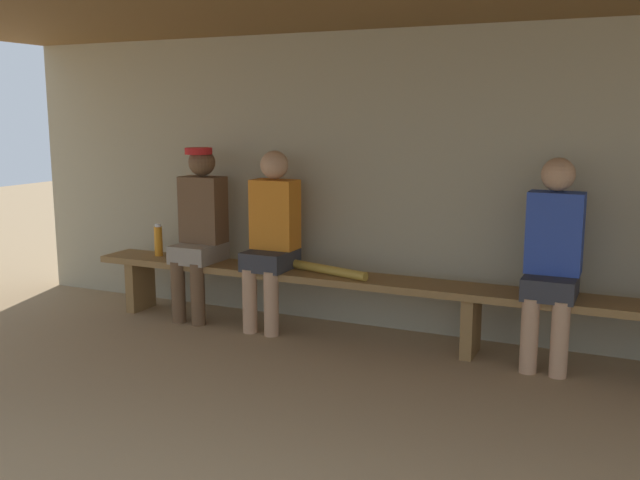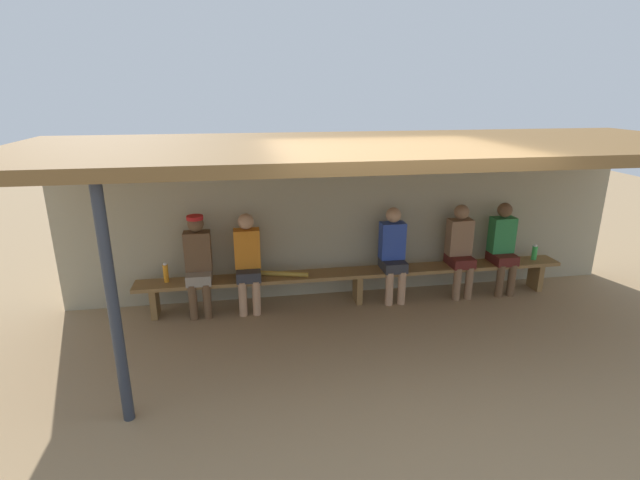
{
  "view_description": "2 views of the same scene",
  "coord_description": "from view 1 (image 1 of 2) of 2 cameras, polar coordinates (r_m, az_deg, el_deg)",
  "views": [
    {
      "loc": [
        0.99,
        -3.06,
        1.61
      ],
      "look_at": [
        -0.99,
        1.29,
        0.76
      ],
      "focal_mm": 40.04,
      "sensor_mm": 36.0,
      "label": 1
    },
    {
      "loc": [
        -1.54,
        -4.42,
        2.88
      ],
      "look_at": [
        -0.62,
        1.08,
        1.09
      ],
      "focal_mm": 26.53,
      "sensor_mm": 36.0,
      "label": 2
    }
  ],
  "objects": [
    {
      "name": "player_in_blue",
      "position": [
        5.32,
        -3.89,
        0.59
      ],
      "size": [
        0.34,
        0.42,
        1.34
      ],
      "color": "#333338",
      "rests_on": "ground"
    },
    {
      "name": "player_rightmost",
      "position": [
        4.72,
        18.09,
        -1.12
      ],
      "size": [
        0.34,
        0.42,
        1.34
      ],
      "color": "#333338",
      "rests_on": "ground"
    },
    {
      "name": "back_wall",
      "position": [
        5.18,
        13.43,
        4.21
      ],
      "size": [
        8.0,
        0.2,
        2.2
      ],
      "primitive_type": "cube",
      "color": "tan",
      "rests_on": "ground"
    },
    {
      "name": "ground_plane",
      "position": [
        3.59,
        6.12,
        -16.52
      ],
      "size": [
        24.0,
        24.0,
        0.0
      ],
      "primitive_type": "plane",
      "color": "#9E7F59"
    },
    {
      "name": "player_in_red",
      "position": [
        5.65,
        -9.61,
        1.2
      ],
      "size": [
        0.34,
        0.42,
        1.34
      ],
      "color": "gray",
      "rests_on": "ground"
    },
    {
      "name": "bench",
      "position": [
        4.87,
        12.04,
        -4.63
      ],
      "size": [
        6.0,
        0.36,
        0.46
      ],
      "color": "olive",
      "rests_on": "ground"
    },
    {
      "name": "water_bottle_green",
      "position": [
        5.95,
        -12.79,
        -0.04
      ],
      "size": [
        0.07,
        0.07,
        0.26
      ],
      "color": "orange",
      "rests_on": "bench"
    },
    {
      "name": "baseball_bat",
      "position": [
        5.18,
        0.09,
        -2.31
      ],
      "size": [
        0.8,
        0.29,
        0.07
      ],
      "primitive_type": "cylinder",
      "rotation": [
        0.0,
        1.57,
        -0.28
      ],
      "color": "#B28C33",
      "rests_on": "bench"
    }
  ]
}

